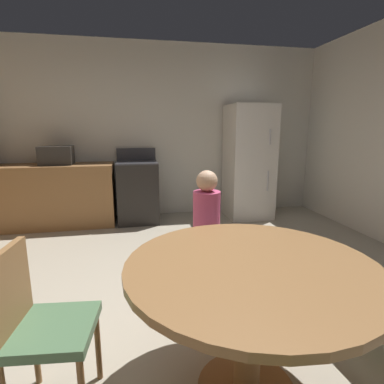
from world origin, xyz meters
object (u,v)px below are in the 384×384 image
Objects in this scene: microwave at (56,155)px; chair_west at (37,321)px; refrigerator at (249,162)px; oven_range at (138,191)px; dining_table at (250,291)px; person_child at (206,232)px.

microwave is 0.51× the size of chair_west.
chair_west is (-2.29, -3.13, -0.38)m from refrigerator.
oven_range is 1.26× the size of chair_west.
dining_table is (1.61, -3.29, -0.42)m from microwave.
person_child is at bearing -118.66° from refrigerator.
dining_table is 1.06m from chair_west.
oven_range is 1.25m from microwave.
oven_range reaches higher than person_child.
person_child is (0.01, 0.98, -0.03)m from dining_table.
dining_table is at bearing -111.02° from refrigerator.
microwave reaches higher than person_child.
chair_west is 1.38m from person_child.
microwave is 3.28m from chair_west.
chair_west is at bearing 174.18° from dining_table.
microwave is 0.35× the size of dining_table.
microwave is at bearing -179.81° from oven_range.
oven_range reaches higher than dining_table.
chair_west is at bearing -49.76° from person_child.
dining_table is at bearing 0.00° from person_child.
oven_range is at bearing 0.19° from microwave.
dining_table is at bearing -63.90° from microwave.
refrigerator is 2.02× the size of chair_west.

